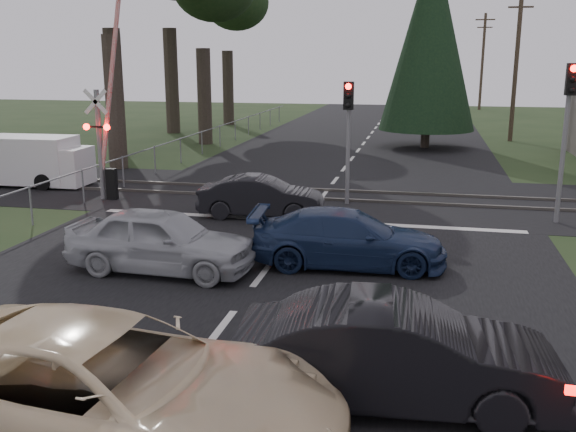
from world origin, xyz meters
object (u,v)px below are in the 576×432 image
(dark_hatchback, at_px, (397,354))
(utility_pole_far, at_px, (483,60))
(white_van, at_px, (29,161))
(traffic_signal_right, at_px, (570,112))
(dark_car_far, at_px, (261,197))
(silver_car, at_px, (161,240))
(traffic_signal_center, at_px, (348,122))
(blue_sedan, at_px, (348,239))
(utility_pole_mid, at_px, (516,60))
(cream_coupe, at_px, (106,391))
(crossing_signal, at_px, (105,141))

(dark_hatchback, bearing_deg, utility_pole_far, -9.76)
(white_van, bearing_deg, utility_pole_far, 63.25)
(white_van, bearing_deg, traffic_signal_right, -8.23)
(dark_car_far, bearing_deg, silver_car, 165.74)
(traffic_signal_center, distance_m, dark_car_far, 3.94)
(traffic_signal_right, relative_size, blue_sedan, 1.02)
(utility_pole_mid, height_order, cream_coupe, utility_pole_mid)
(crossing_signal, relative_size, silver_car, 1.59)
(traffic_signal_center, xyz_separation_m, utility_pole_far, (7.50, 44.32, 1.92))
(dark_car_far, height_order, white_van, white_van)
(cream_coupe, bearing_deg, blue_sedan, -9.65)
(crossing_signal, relative_size, white_van, 1.41)
(traffic_signal_right, xyz_separation_m, white_van, (-19.07, 2.08, -2.34))
(utility_pole_far, height_order, cream_coupe, utility_pole_far)
(utility_pole_far, bearing_deg, crossing_signal, -109.23)
(traffic_signal_right, relative_size, dark_hatchback, 1.02)
(utility_pole_mid, distance_m, white_van, 27.48)
(dark_hatchback, bearing_deg, crossing_signal, 37.28)
(traffic_signal_center, bearing_deg, utility_pole_far, 80.40)
(silver_car, bearing_deg, utility_pole_far, -8.97)
(traffic_signal_center, height_order, dark_car_far, traffic_signal_center)
(traffic_signal_center, relative_size, blue_sedan, 0.89)
(blue_sedan, distance_m, dark_car_far, 5.38)
(cream_coupe, height_order, blue_sedan, cream_coupe)
(cream_coupe, distance_m, blue_sedan, 8.32)
(traffic_signal_center, distance_m, utility_pole_far, 44.99)
(traffic_signal_right, height_order, white_van, traffic_signal_right)
(dark_hatchback, bearing_deg, utility_pole_mid, -13.80)
(silver_car, xyz_separation_m, blue_sedan, (4.17, 1.32, -0.08))
(utility_pole_mid, xyz_separation_m, utility_pole_far, (0.00, 25.00, 0.00))
(traffic_signal_center, bearing_deg, traffic_signal_right, -10.41)
(traffic_signal_right, xyz_separation_m, blue_sedan, (-5.72, -5.34, -2.64))
(dark_car_far, xyz_separation_m, white_van, (-10.13, 3.12, 0.33))
(crossing_signal, distance_m, white_van, 4.73)
(dark_car_far, bearing_deg, white_van, 68.08)
(utility_pole_mid, distance_m, utility_pole_far, 25.00)
(crossing_signal, bearing_deg, blue_sedan, -31.84)
(crossing_signal, relative_size, cream_coupe, 1.15)
(utility_pole_mid, relative_size, utility_pole_far, 1.00)
(silver_car, bearing_deg, traffic_signal_right, -53.27)
(dark_car_far, relative_size, white_van, 0.78)
(traffic_signal_right, distance_m, traffic_signal_center, 6.68)
(crossing_signal, height_order, dark_hatchback, crossing_signal)
(traffic_signal_right, distance_m, utility_pole_far, 45.56)
(traffic_signal_right, distance_m, utility_pole_mid, 20.60)
(cream_coupe, bearing_deg, dark_car_far, 10.01)
(crossing_signal, relative_size, traffic_signal_center, 1.70)
(crossing_signal, relative_size, dark_car_far, 1.80)
(crossing_signal, height_order, traffic_signal_center, crossing_signal)
(crossing_signal, relative_size, utility_pole_mid, 0.77)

